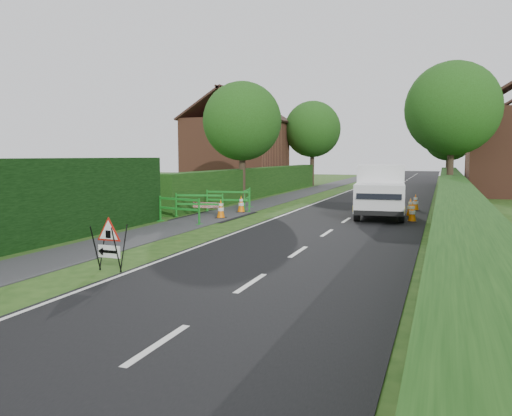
# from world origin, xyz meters

# --- Properties ---
(ground) EXTENTS (120.00, 120.00, 0.00)m
(ground) POSITION_xyz_m (0.00, 0.00, 0.00)
(ground) COLOR #1F4212
(ground) RESTS_ON ground
(road_surface) EXTENTS (6.00, 90.00, 0.02)m
(road_surface) POSITION_xyz_m (2.50, 35.00, 0.00)
(road_surface) COLOR black
(road_surface) RESTS_ON ground
(footpath) EXTENTS (2.00, 90.00, 0.02)m
(footpath) POSITION_xyz_m (-3.00, 35.00, 0.01)
(footpath) COLOR #2D2D30
(footpath) RESTS_ON ground
(hedge_west_far) EXTENTS (1.00, 24.00, 1.80)m
(hedge_west_far) POSITION_xyz_m (-5.00, 22.00, 0.00)
(hedge_west_far) COLOR #14380F
(hedge_west_far) RESTS_ON ground
(hedge_east) EXTENTS (1.20, 50.00, 1.50)m
(hedge_east) POSITION_xyz_m (6.50, 16.00, 0.00)
(hedge_east) COLOR #14380F
(hedge_east) RESTS_ON ground
(house_west) EXTENTS (7.50, 7.40, 7.88)m
(house_west) POSITION_xyz_m (-10.00, 30.00, 2.90)
(house_west) COLOR brown
(house_west) RESTS_ON ground
(tree_nw) EXTENTS (4.40, 4.40, 6.70)m
(tree_nw) POSITION_xyz_m (-4.60, 18.00, 4.48)
(tree_nw) COLOR #2D2116
(tree_nw) RESTS_ON ground
(tree_ne) EXTENTS (5.20, 5.20, 7.79)m
(tree_ne) POSITION_xyz_m (6.40, 22.00, 5.17)
(tree_ne) COLOR #2D2116
(tree_ne) RESTS_ON ground
(tree_fw) EXTENTS (4.80, 4.80, 7.24)m
(tree_fw) POSITION_xyz_m (-4.60, 34.00, 4.83)
(tree_fw) COLOR #2D2116
(tree_fw) RESTS_ON ground
(tree_fe) EXTENTS (4.20, 4.20, 6.33)m
(tree_fe) POSITION_xyz_m (6.40, 38.00, 4.22)
(tree_fe) COLOR #2D2116
(tree_fe) RESTS_ON ground
(triangle_sign) EXTENTS (0.72, 0.72, 1.03)m
(triangle_sign) POSITION_xyz_m (-0.84, 0.86, 0.72)
(triangle_sign) COLOR black
(triangle_sign) RESTS_ON ground
(works_van) EXTENTS (2.31, 4.94, 2.18)m
(works_van) POSITION_xyz_m (3.61, 13.16, 1.16)
(works_van) COLOR silver
(works_van) RESTS_ON ground
(traffic_cone_0) EXTENTS (0.38, 0.38, 0.79)m
(traffic_cone_0) POSITION_xyz_m (4.97, 12.04, 0.39)
(traffic_cone_0) COLOR black
(traffic_cone_0) RESTS_ON ground
(traffic_cone_1) EXTENTS (0.38, 0.38, 0.79)m
(traffic_cone_1) POSITION_xyz_m (4.79, 13.93, 0.39)
(traffic_cone_1) COLOR black
(traffic_cone_1) RESTS_ON ground
(traffic_cone_2) EXTENTS (0.38, 0.38, 0.79)m
(traffic_cone_2) POSITION_xyz_m (4.87, 16.31, 0.39)
(traffic_cone_2) COLOR black
(traffic_cone_2) RESTS_ON ground
(traffic_cone_3) EXTENTS (0.38, 0.38, 0.79)m
(traffic_cone_3) POSITION_xyz_m (-2.48, 10.43, 0.39)
(traffic_cone_3) COLOR black
(traffic_cone_3) RESTS_ON ground
(traffic_cone_4) EXTENTS (0.38, 0.38, 0.79)m
(traffic_cone_4) POSITION_xyz_m (-2.51, 12.70, 0.39)
(traffic_cone_4) COLOR black
(traffic_cone_4) RESTS_ON ground
(ped_barrier_0) EXTENTS (2.09, 0.82, 1.00)m
(ped_barrier_0) POSITION_xyz_m (-3.37, 8.56, 0.63)
(ped_barrier_0) COLOR #178321
(ped_barrier_0) RESTS_ON ground
(ped_barrier_1) EXTENTS (2.09, 0.78, 1.00)m
(ped_barrier_1) POSITION_xyz_m (-3.49, 10.47, 0.63)
(ped_barrier_1) COLOR #178321
(ped_barrier_1) RESTS_ON ground
(ped_barrier_2) EXTENTS (2.09, 0.66, 1.00)m
(ped_barrier_2) POSITION_xyz_m (-3.17, 12.74, 0.63)
(ped_barrier_2) COLOR #178321
(ped_barrier_2) RESTS_ON ground
(ped_barrier_3) EXTENTS (0.85, 2.08, 1.00)m
(ped_barrier_3) POSITION_xyz_m (-2.69, 13.93, 0.63)
(ped_barrier_3) COLOR #178321
(ped_barrier_3) RESTS_ON ground
(redwhite_plank) EXTENTS (1.50, 0.14, 0.25)m
(redwhite_plank) POSITION_xyz_m (-3.38, 11.08, 0.00)
(redwhite_plank) COLOR red
(redwhite_plank) RESTS_ON ground
(hatchback_car) EXTENTS (1.52, 3.24, 1.07)m
(hatchback_car) POSITION_xyz_m (2.18, 26.45, 0.54)
(hatchback_car) COLOR white
(hatchback_car) RESTS_ON ground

